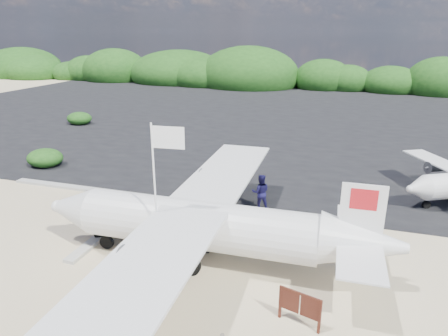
# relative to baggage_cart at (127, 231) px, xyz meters

# --- Properties ---
(ground) EXTENTS (160.00, 160.00, 0.00)m
(ground) POSITION_rel_baggage_cart_xyz_m (3.64, -1.18, 0.00)
(ground) COLOR beige
(asphalt_apron) EXTENTS (90.00, 50.00, 0.04)m
(asphalt_apron) POSITION_rel_baggage_cart_xyz_m (3.64, 28.82, 0.00)
(asphalt_apron) COLOR #B2B2B2
(asphalt_apron) RESTS_ON ground
(lagoon) EXTENTS (9.00, 7.00, 0.40)m
(lagoon) POSITION_rel_baggage_cart_xyz_m (-5.36, 0.32, 0.00)
(lagoon) COLOR #B2B2B2
(lagoon) RESTS_ON ground
(vegetation_band) EXTENTS (124.00, 8.00, 4.40)m
(vegetation_band) POSITION_rel_baggage_cart_xyz_m (3.64, 53.82, 0.00)
(vegetation_band) COLOR #B2B2B2
(vegetation_band) RESTS_ON ground
(baggage_cart) EXTENTS (3.44, 2.81, 1.50)m
(baggage_cart) POSITION_rel_baggage_cart_xyz_m (0.00, 0.00, 0.00)
(baggage_cart) COLOR #0E26D4
(baggage_cart) RESTS_ON ground
(flagpole) EXTENTS (1.23, 0.59, 5.96)m
(flagpole) POSITION_rel_baggage_cart_xyz_m (2.95, -2.60, 0.00)
(flagpole) COLOR white
(flagpole) RESTS_ON ground
(signboard) EXTENTS (1.49, 0.56, 1.25)m
(signboard) POSITION_rel_baggage_cart_xyz_m (8.50, -3.97, 0.00)
(signboard) COLOR #502216
(signboard) RESTS_ON ground
(crew_a) EXTENTS (0.78, 0.63, 1.84)m
(crew_a) POSITION_rel_baggage_cart_xyz_m (3.95, 1.52, 0.92)
(crew_a) COLOR #141243
(crew_a) RESTS_ON ground
(crew_b) EXTENTS (1.11, 0.96, 1.94)m
(crew_b) POSITION_rel_baggage_cart_xyz_m (5.43, 4.29, 0.97)
(crew_b) COLOR #141243
(crew_b) RESTS_ON ground
(crew_c) EXTENTS (1.24, 0.80, 1.97)m
(crew_c) POSITION_rel_baggage_cart_xyz_m (7.22, 0.07, 0.98)
(crew_c) COLOR #141243
(crew_c) RESTS_ON ground
(aircraft_large) EXTENTS (17.61, 17.61, 5.15)m
(aircraft_large) POSITION_rel_baggage_cart_xyz_m (16.12, 18.57, 0.00)
(aircraft_large) COLOR #B2B2B2
(aircraft_large) RESTS_ON ground
(aircraft_small) EXTENTS (10.23, 10.23, 2.72)m
(aircraft_small) POSITION_rel_baggage_cart_xyz_m (-8.41, 27.11, 0.00)
(aircraft_small) COLOR #B2B2B2
(aircraft_small) RESTS_ON ground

